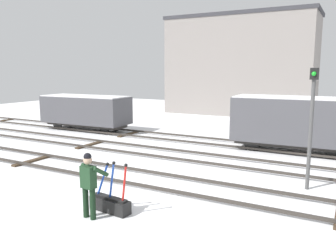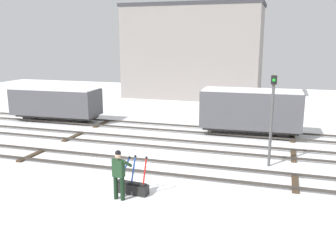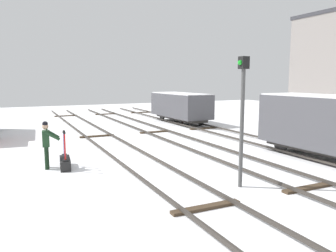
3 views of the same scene
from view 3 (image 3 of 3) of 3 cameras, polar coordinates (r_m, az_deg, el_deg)
ground_plane at (r=13.78m, az=-6.45°, el=-5.64°), size 60.00×60.00×0.00m
track_main_line at (r=13.75m, az=-6.46°, el=-5.19°), size 44.00×1.94×0.18m
track_siding_near at (r=15.26m, az=6.44°, el=-3.86°), size 44.00×1.94×0.18m
track_siding_far at (r=17.31m, az=16.26°, el=-2.72°), size 44.00×1.94×0.18m
switch_lever_frame at (r=12.85m, az=-17.28°, el=-5.84°), size 1.29×0.49×1.45m
rail_worker at (r=12.83m, az=-20.13°, el=-2.58°), size 0.58×0.65×1.75m
signal_post at (r=10.02m, az=12.65°, el=2.92°), size 0.24×0.32×3.90m
freight_car_back_track at (r=24.71m, az=2.13°, el=3.51°), size 5.86×2.32×2.24m
freight_car_near_switch at (r=14.69m, az=25.61°, el=0.37°), size 5.59×2.25×2.62m
perched_bird_roof_left at (r=33.95m, az=26.15°, el=16.37°), size 0.27×0.25×0.13m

